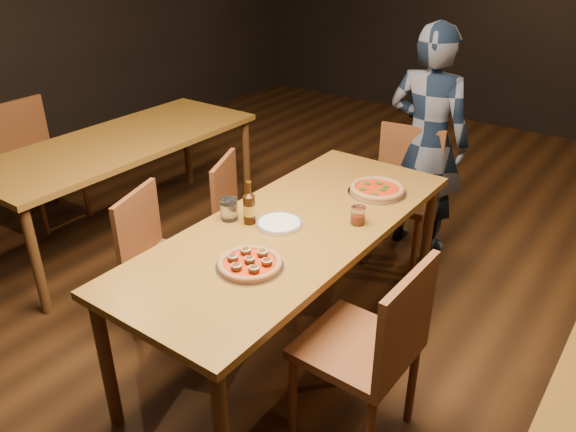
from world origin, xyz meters
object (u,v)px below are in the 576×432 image
Objects in this scene: table_main at (294,237)px; pizza_meatball at (250,263)px; chair_main_e at (356,345)px; chair_nbr_left at (42,162)px; table_left at (121,149)px; amber_glass at (358,215)px; chair_main_nw at (173,263)px; pizza_margherita at (377,190)px; water_glass at (229,209)px; chair_main_sw at (255,221)px; plate_stack at (279,224)px; diner at (427,142)px; chair_end at (399,197)px; beer_bottle at (249,209)px.

table_main is 0.44m from pizza_meatball.
chair_main_e is 2.99m from chair_nbr_left.
table_left is 2.08× the size of chair_main_e.
amber_glass reaches higher than table_main.
chair_main_nw reaches higher than pizza_margherita.
chair_main_sw is at bearing 117.43° from water_glass.
water_glass is (0.27, -0.52, 0.37)m from chair_main_sw.
chair_main_e reaches higher than plate_stack.
table_left is at bearing 167.98° from plate_stack.
pizza_margherita is 3.56× the size of amber_glass.
amber_glass is at bearing -79.94° from chair_main_nw.
chair_main_sw is 1.28m from diner.
chair_main_sw is 3.89× the size of plate_stack.
table_left is 1.92m from pizza_meatball.
water_glass is at bearing -148.27° from amber_glass.
pizza_meatball reaches higher than table_left.
table_left is at bearing -162.35° from chair_end.
chair_end reaches higher than pizza_margherita.
pizza_meatball is at bearing -97.27° from chair_end.
pizza_margherita is (0.73, 0.20, 0.34)m from chair_main_sw.
chair_end is 0.42m from diner.
chair_main_sw is at bearing -83.58° from chair_nbr_left.
water_glass reaches higher than plate_stack.
beer_bottle is at bearing -108.57° from chair_end.
diner is (0.13, 1.48, 0.02)m from plate_stack.
table_left is at bearing 169.99° from table_main.
pizza_meatball is at bearing -94.85° from pizza_margherita.
pizza_margherita is (1.86, 0.27, 0.09)m from table_left.
water_glass is (-0.37, 0.29, 0.03)m from pizza_meatball.
chair_main_e is 4.34× the size of plate_stack.
chair_main_nw is 3.91× the size of plate_stack.
water_glass is at bearing -122.57° from pizza_margherita.
pizza_meatball is at bearing -50.42° from beer_bottle.
amber_glass is at bearing 38.64° from table_main.
pizza_meatball is at bearing -80.57° from table_main.
chair_main_e is 1.02m from pizza_margherita.
diner is (0.00, 1.86, 0.01)m from pizza_meatball.
pizza_margherita is (2.57, 0.48, 0.29)m from chair_nbr_left.
chair_end is 3.10× the size of pizza_meatball.
amber_glass is at bearing -85.98° from chair_end.
table_left is 2.32× the size of chair_main_sw.
chair_main_e is at bearing -110.55° from chair_main_nw.
table_main is at bearing -146.73° from chair_main_sw.
chair_main_sw is 0.99m from chair_end.
table_left is 1.28× the size of diner.
chair_nbr_left is at bearing 176.42° from plate_stack.
chair_main_e is at bearing -100.18° from chair_nbr_left.
table_left is 1.69m from plate_stack.
amber_glass is (-0.31, 0.52, 0.31)m from chair_main_e.
chair_end is at bearing -42.73° from chair_main_nw.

